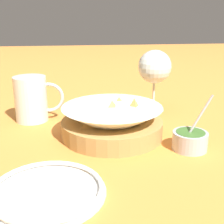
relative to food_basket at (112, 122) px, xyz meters
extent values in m
plane|color=orange|center=(-0.03, -0.02, -0.03)|extent=(4.00, 4.00, 0.00)
cylinder|color=#B2894C|center=(0.00, 0.00, -0.01)|extent=(0.24, 0.24, 0.04)
cone|color=#EDE5C6|center=(0.00, 0.00, 0.00)|extent=(0.23, 0.23, 0.07)
cylinder|color=#3D842D|center=(0.00, 0.00, -0.01)|extent=(0.18, 0.18, 0.01)
pyramid|color=gold|center=(0.05, 0.00, 0.03)|extent=(0.06, 0.08, 0.06)
pyramid|color=gold|center=(0.02, 0.05, 0.02)|extent=(0.06, 0.05, 0.06)
pyramid|color=gold|center=(-0.04, 0.03, 0.02)|extent=(0.07, 0.08, 0.05)
pyramid|color=gold|center=(-0.04, -0.03, 0.02)|extent=(0.09, 0.08, 0.05)
pyramid|color=gold|center=(0.00, 0.00, 0.02)|extent=(0.09, 0.09, 0.06)
cylinder|color=#B7B7BC|center=(0.16, -0.09, -0.01)|extent=(0.07, 0.07, 0.04)
cylinder|color=#42702D|center=(0.16, -0.09, -0.01)|extent=(0.06, 0.06, 0.03)
cylinder|color=#B7B7BC|center=(0.17, -0.09, 0.03)|extent=(0.06, 0.01, 0.11)
cylinder|color=silver|center=(0.14, 0.18, -0.03)|extent=(0.06, 0.06, 0.00)
cylinder|color=silver|center=(0.14, 0.18, 0.01)|extent=(0.01, 0.01, 0.09)
sphere|color=silver|center=(0.14, 0.18, 0.10)|extent=(0.10, 0.10, 0.10)
sphere|color=#E5B77F|center=(0.14, 0.18, 0.08)|extent=(0.06, 0.06, 0.06)
cylinder|color=silver|center=(-0.20, 0.13, 0.03)|extent=(0.09, 0.09, 0.12)
cylinder|color=orange|center=(-0.20, 0.13, 0.01)|extent=(0.07, 0.07, 0.09)
torus|color=silver|center=(-0.15, 0.13, 0.03)|extent=(0.08, 0.01, 0.08)
cylinder|color=white|center=(-0.13, -0.23, -0.03)|extent=(0.19, 0.19, 0.01)
torus|color=white|center=(-0.13, -0.23, -0.02)|extent=(0.18, 0.18, 0.01)
camera|label=1|loc=(-0.08, -0.68, 0.25)|focal=50.00mm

